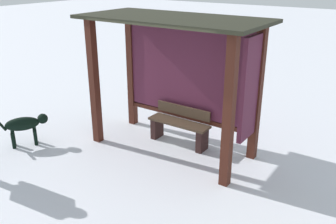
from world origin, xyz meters
name	(u,v)px	position (x,y,z in m)	size (l,w,h in m)	color
ground_plane	(171,148)	(0.00, 0.00, 0.00)	(60.00, 60.00, 0.00)	silver
bus_shelter	(184,61)	(0.12, 0.23, 1.72)	(3.34, 1.59, 2.53)	#411C13
bench_left_inside	(179,126)	(0.00, 0.29, 0.37)	(1.28, 0.36, 0.76)	#433224
dog	(25,125)	(-2.46, -1.50, 0.43)	(0.61, 0.83, 0.64)	black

